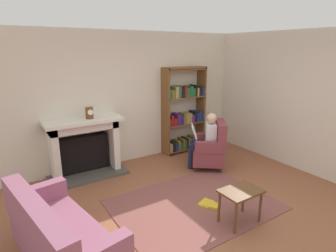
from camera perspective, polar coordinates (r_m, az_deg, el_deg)
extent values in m
plane|color=brown|center=(4.30, 7.89, -17.59)|extent=(14.00, 14.00, 0.00)
cube|color=beige|center=(5.85, -8.02, 5.71)|extent=(5.60, 0.10, 2.70)
cube|color=beige|center=(6.48, 19.23, 5.95)|extent=(0.10, 5.20, 2.70)
cube|color=brown|center=(4.49, 5.33, -15.84)|extent=(2.40, 1.80, 0.01)
cube|color=#4C4742|center=(5.56, -16.02, -9.68)|extent=(1.42, 0.64, 0.05)
cube|color=black|center=(5.61, -16.97, -5.35)|extent=(0.90, 0.20, 0.70)
cube|color=silver|center=(5.35, -22.40, -5.43)|extent=(0.12, 0.44, 1.06)
cube|color=silver|center=(5.62, -11.33, -3.53)|extent=(0.12, 0.44, 1.06)
cube|color=silver|center=(5.32, -17.10, 0.06)|extent=(1.22, 0.44, 0.16)
cube|color=silver|center=(5.24, -17.02, 1.07)|extent=(1.38, 0.56, 0.06)
cylinder|color=brown|center=(5.22, -15.92, 2.62)|extent=(0.14, 0.14, 0.21)
cylinder|color=white|center=(5.15, -15.73, 2.75)|extent=(0.10, 0.01, 0.10)
cube|color=brown|center=(6.09, -0.53, 2.71)|extent=(0.04, 0.32, 1.96)
cube|color=brown|center=(6.66, 6.77, 3.73)|extent=(0.04, 0.32, 1.96)
cube|color=brown|center=(6.23, 3.42, 11.91)|extent=(1.04, 0.32, 0.04)
cube|color=brown|center=(6.62, 3.16, -4.55)|extent=(1.00, 0.32, 0.02)
cube|color=#997F4C|center=(6.35, 0.08, -4.37)|extent=(0.08, 0.26, 0.19)
cube|color=black|center=(6.39, 0.71, -4.09)|extent=(0.06, 0.26, 0.23)
cube|color=navy|center=(6.44, 1.32, -4.19)|extent=(0.08, 0.26, 0.17)
cube|color=brown|center=(6.47, 1.82, -3.86)|extent=(0.05, 0.26, 0.23)
cube|color=#1E592D|center=(6.51, 2.28, -4.00)|extent=(0.08, 0.26, 0.17)
cube|color=brown|center=(6.53, 2.76, -3.57)|extent=(0.04, 0.26, 0.25)
cube|color=#1E592D|center=(6.57, 3.15, -3.60)|extent=(0.05, 0.26, 0.22)
cube|color=black|center=(6.59, 3.50, -3.40)|extent=(0.04, 0.26, 0.25)
cube|color=brown|center=(6.63, 3.97, -3.37)|extent=(0.09, 0.26, 0.23)
cube|color=navy|center=(6.67, 4.46, -3.31)|extent=(0.04, 0.26, 0.22)
cube|color=brown|center=(6.70, 4.88, -3.07)|extent=(0.07, 0.26, 0.25)
cube|color=#1E592D|center=(6.75, 5.30, -3.19)|extent=(0.05, 0.26, 0.20)
cube|color=#1E592D|center=(6.78, 5.70, -3.02)|extent=(0.05, 0.26, 0.22)
cube|color=navy|center=(6.82, 6.11, -2.89)|extent=(0.06, 0.26, 0.23)
cube|color=brown|center=(6.44, 3.24, 0.58)|extent=(1.00, 0.32, 0.02)
cube|color=maroon|center=(6.16, -0.04, 0.84)|extent=(0.05, 0.26, 0.17)
cube|color=maroon|center=(6.19, 0.43, 1.20)|extent=(0.05, 0.26, 0.23)
cube|color=maroon|center=(6.24, 1.00, 0.98)|extent=(0.08, 0.26, 0.16)
cube|color=#4C1E59|center=(6.27, 1.69, 1.50)|extent=(0.09, 0.26, 0.25)
cube|color=navy|center=(6.31, 2.20, 1.48)|extent=(0.04, 0.26, 0.23)
cube|color=#4C1E59|center=(6.34, 2.56, 1.41)|extent=(0.04, 0.26, 0.20)
cube|color=brown|center=(6.37, 2.98, 1.62)|extent=(0.07, 0.26, 0.23)
cube|color=#997F4C|center=(6.42, 3.57, 1.67)|extent=(0.08, 0.26, 0.22)
cube|color=#997F4C|center=(6.46, 4.13, 1.80)|extent=(0.06, 0.26, 0.23)
cube|color=#4C1E59|center=(6.51, 4.64, 1.67)|extent=(0.08, 0.26, 0.18)
cube|color=black|center=(6.55, 5.21, 2.05)|extent=(0.06, 0.26, 0.25)
cube|color=navy|center=(6.59, 5.63, 1.93)|extent=(0.05, 0.26, 0.21)
cube|color=navy|center=(6.63, 6.05, 2.12)|extent=(0.06, 0.26, 0.24)
cube|color=navy|center=(6.69, 6.60, 1.91)|extent=(0.09, 0.26, 0.17)
cube|color=brown|center=(6.31, 3.32, 5.97)|extent=(1.00, 0.32, 0.02)
cube|color=#1E592D|center=(6.04, 0.01, 6.66)|extent=(0.06, 0.26, 0.20)
cube|color=brown|center=(6.08, 0.59, 6.62)|extent=(0.07, 0.26, 0.18)
cube|color=#997F4C|center=(6.12, 1.28, 7.02)|extent=(0.08, 0.26, 0.26)
cube|color=#1E592D|center=(6.16, 1.89, 7.10)|extent=(0.07, 0.26, 0.26)
cube|color=black|center=(6.22, 2.54, 6.89)|extent=(0.08, 0.26, 0.20)
cube|color=maroon|center=(6.26, 3.11, 7.13)|extent=(0.06, 0.26, 0.24)
cube|color=#1E592D|center=(6.30, 3.64, 7.01)|extent=(0.08, 0.26, 0.20)
cube|color=#1E592D|center=(6.35, 4.30, 7.20)|extent=(0.09, 0.26, 0.23)
cube|color=#1E592D|center=(6.40, 4.84, 7.02)|extent=(0.06, 0.26, 0.18)
cube|color=black|center=(6.43, 5.25, 7.36)|extent=(0.04, 0.26, 0.25)
cube|color=#997F4C|center=(6.46, 5.62, 7.10)|extent=(0.06, 0.26, 0.19)
cube|color=black|center=(6.51, 6.15, 7.26)|extent=(0.07, 0.26, 0.21)
cube|color=navy|center=(6.56, 6.72, 7.20)|extent=(0.07, 0.26, 0.18)
cube|color=brown|center=(6.23, 3.41, 11.54)|extent=(1.00, 0.32, 0.02)
cylinder|color=#331E14|center=(5.98, 5.58, -6.88)|extent=(0.05, 0.05, 0.12)
cylinder|color=#331E14|center=(5.51, 5.74, -8.92)|extent=(0.05, 0.05, 0.12)
cylinder|color=#331E14|center=(6.02, 10.19, -6.92)|extent=(0.05, 0.05, 0.12)
cylinder|color=#331E14|center=(5.55, 10.75, -8.94)|extent=(0.05, 0.05, 0.12)
cube|color=brown|center=(5.68, 8.15, -5.94)|extent=(0.86, 0.87, 0.30)
cube|color=brown|center=(5.56, 10.78, -1.88)|extent=(0.51, 0.61, 0.55)
cube|color=brown|center=(5.84, 8.05, -2.59)|extent=(0.51, 0.42, 0.22)
cube|color=brown|center=(5.34, 8.46, -4.41)|extent=(0.51, 0.42, 0.22)
cube|color=silver|center=(5.55, 8.82, -2.10)|extent=(0.35, 0.38, 0.50)
sphere|color=#D8AD8C|center=(5.45, 8.98, 1.61)|extent=(0.20, 0.20, 0.20)
cube|color=#191E3F|center=(5.67, 6.65, -3.75)|extent=(0.39, 0.33, 0.12)
cube|color=#191E3F|center=(5.52, 6.73, -4.30)|extent=(0.39, 0.33, 0.12)
cylinder|color=#191E3F|center=(5.76, 4.67, -6.16)|extent=(0.10, 0.10, 0.42)
cylinder|color=#191E3F|center=(5.61, 4.69, -6.77)|extent=(0.10, 0.10, 0.42)
cube|color=white|center=(5.50, 5.44, -1.05)|extent=(0.30, 0.35, 0.25)
cube|color=#8E526A|center=(3.60, -20.36, -22.01)|extent=(0.99, 1.80, 0.40)
cube|color=#8E526A|center=(3.30, -25.59, -17.47)|extent=(0.50, 1.71, 0.45)
cube|color=#8E526A|center=(4.06, -25.18, -12.65)|extent=(0.72, 0.28, 0.24)
cube|color=brown|center=(3.97, 14.83, -12.88)|extent=(0.56, 0.39, 0.03)
cylinder|color=brown|center=(3.86, 13.78, -18.04)|extent=(0.04, 0.04, 0.47)
cylinder|color=brown|center=(4.17, 18.50, -15.65)|extent=(0.04, 0.04, 0.47)
cylinder|color=brown|center=(4.04, 10.52, -16.18)|extent=(0.04, 0.04, 0.47)
cylinder|color=brown|center=(4.34, 15.28, -14.08)|extent=(0.04, 0.04, 0.47)
cube|color=gold|center=(4.51, 7.90, -15.49)|extent=(0.29, 0.25, 0.02)
cube|color=gold|center=(4.46, 8.93, -15.83)|extent=(0.25, 0.27, 0.04)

